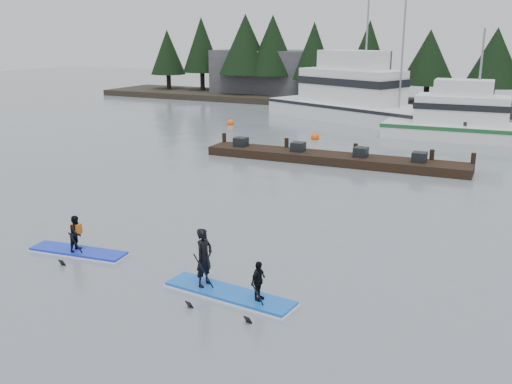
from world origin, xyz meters
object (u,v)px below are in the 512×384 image
at_px(floating_dock, 333,159).
at_px(fishing_boat_large, 367,112).
at_px(fishing_boat_medium, 479,132).
at_px(paddleboard_duo, 224,277).
at_px(paddleboard_solo, 77,242).

bearing_deg(floating_dock, fishing_boat_large, 97.44).
height_order(fishing_boat_medium, paddleboard_duo, fishing_boat_medium).
distance_m(fishing_boat_large, paddleboard_duo, 32.34).
distance_m(fishing_boat_large, floating_dock, 15.56).
height_order(fishing_boat_large, paddleboard_duo, fishing_boat_large).
bearing_deg(paddleboard_duo, fishing_boat_medium, 87.51).
bearing_deg(fishing_boat_large, paddleboard_duo, -58.68).
bearing_deg(fishing_boat_medium, paddleboard_duo, -100.84).
xyz_separation_m(fishing_boat_medium, paddleboard_duo, (-3.57, -27.30, -0.04)).
bearing_deg(paddleboard_duo, fishing_boat_large, 104.22).
relative_size(fishing_boat_medium, floating_dock, 0.91).
relative_size(fishing_boat_medium, paddleboard_solo, 4.00).
bearing_deg(paddleboard_duo, floating_dock, 104.14).
height_order(floating_dock, paddleboard_duo, paddleboard_duo).
height_order(fishing_boat_large, floating_dock, fishing_boat_large).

